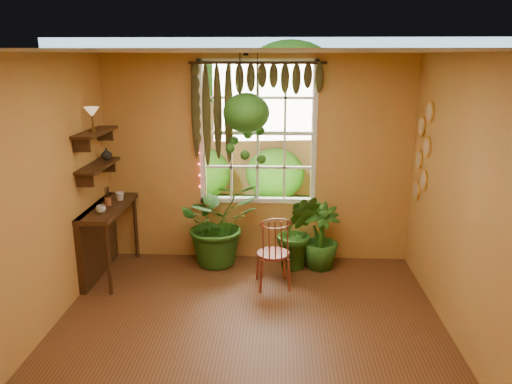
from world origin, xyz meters
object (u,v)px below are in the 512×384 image
(potted_plant_left, at_px, (219,222))
(potted_plant_mid, at_px, (298,232))
(counter_ledge, at_px, (101,232))
(windsor_chair, at_px, (273,263))
(hanging_basket, at_px, (246,119))

(potted_plant_left, distance_m, potted_plant_mid, 1.04)
(counter_ledge, xyz_separation_m, potted_plant_left, (1.41, 0.40, 0.02))
(counter_ledge, height_order, potted_plant_left, potted_plant_left)
(windsor_chair, bearing_deg, potted_plant_mid, 52.60)
(potted_plant_left, distance_m, hanging_basket, 1.41)
(counter_ledge, distance_m, potted_plant_left, 1.47)
(counter_ledge, bearing_deg, hanging_basket, 10.13)
(hanging_basket, bearing_deg, windsor_chair, -58.60)
(windsor_chair, distance_m, potted_plant_mid, 0.67)
(hanging_basket, bearing_deg, counter_ledge, -169.87)
(potted_plant_mid, relative_size, hanging_basket, 0.74)
(counter_ledge, relative_size, potted_plant_left, 1.05)
(potted_plant_mid, bearing_deg, hanging_basket, 178.86)
(windsor_chair, height_order, potted_plant_mid, windsor_chair)
(windsor_chair, height_order, hanging_basket, hanging_basket)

